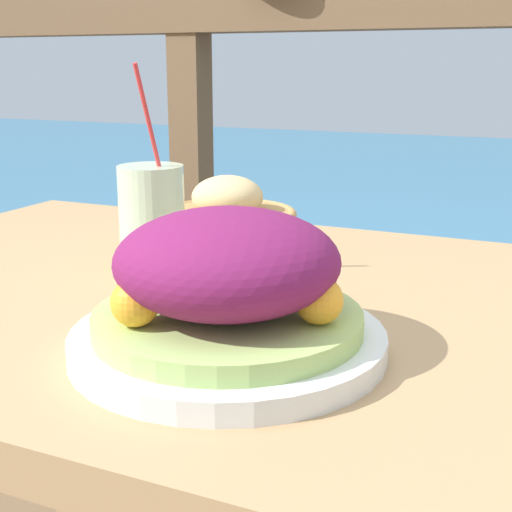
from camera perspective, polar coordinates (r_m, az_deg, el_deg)
patio_table at (r=0.82m, az=-0.18°, el=-10.23°), size 1.14×0.71×0.73m
railing_fence at (r=1.40m, az=11.48°, el=7.54°), size 2.80×0.08×1.13m
sea_backdrop at (r=3.94m, az=19.29°, el=3.05°), size 12.00×4.00×0.42m
salad_plate at (r=0.61m, az=-2.30°, el=-2.94°), size 0.27×0.27×0.13m
drink_glass at (r=0.84m, az=-8.30°, el=2.80°), size 0.08×0.08×0.24m
bread_basket at (r=0.97m, az=-2.28°, el=2.91°), size 0.19×0.19×0.10m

